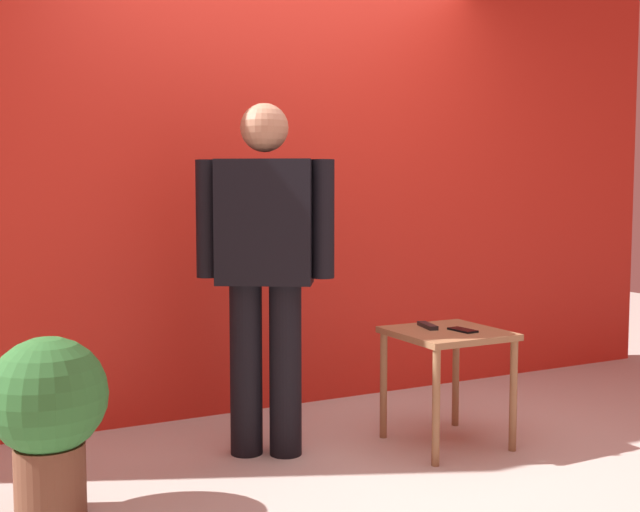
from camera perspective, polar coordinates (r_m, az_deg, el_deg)
ground_plane at (r=3.39m, az=6.23°, el=-16.29°), size 12.00×12.00×0.00m
back_wall_red at (r=4.34m, az=-3.15°, el=10.52°), size 5.61×0.12×3.31m
standing_person at (r=3.47m, az=-4.17°, el=-0.34°), size 0.60×0.42×1.62m
side_table at (r=3.71m, az=9.61°, el=-6.92°), size 0.50×0.50×0.56m
cell_phone at (r=3.68m, az=10.75°, el=-5.53°), size 0.09×0.15×0.01m
tv_remote at (r=3.75m, az=8.14°, el=-5.24°), size 0.08×0.18×0.02m
potted_plant at (r=3.03m, az=-19.87°, el=-10.98°), size 0.44×0.44×0.69m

